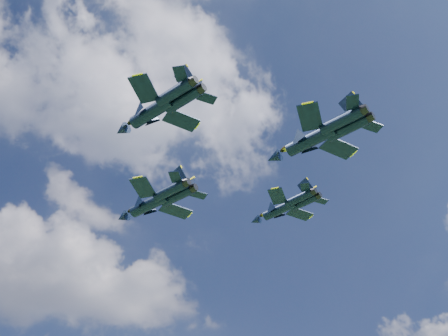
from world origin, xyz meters
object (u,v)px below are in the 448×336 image
(jet_right, at_px, (278,210))
(jet_slot, at_px, (307,141))
(jet_lead, at_px, (147,205))
(jet_left, at_px, (149,113))

(jet_right, distance_m, jet_slot, 19.46)
(jet_right, bearing_deg, jet_slot, -132.01)
(jet_lead, relative_size, jet_slot, 0.98)
(jet_lead, distance_m, jet_right, 22.13)
(jet_lead, bearing_deg, jet_slot, -86.06)
(jet_left, bearing_deg, jet_slot, -41.63)
(jet_lead, height_order, jet_right, jet_right)
(jet_left, height_order, jet_right, jet_left)
(jet_right, bearing_deg, jet_left, 179.59)
(jet_right, relative_size, jet_slot, 0.84)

